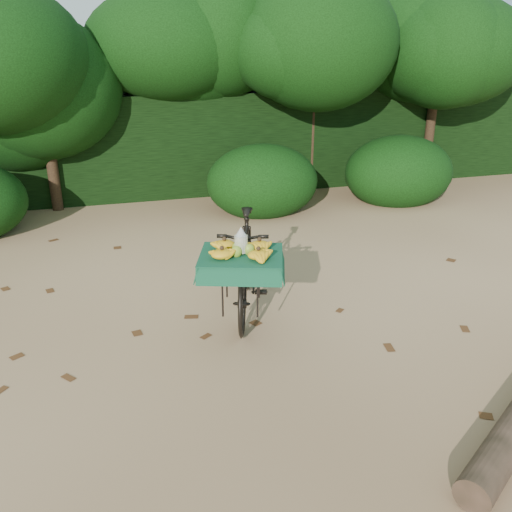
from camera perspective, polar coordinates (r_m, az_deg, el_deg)
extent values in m
plane|color=tan|center=(4.96, -1.93, -11.00)|extent=(80.00, 80.00, 0.00)
imported|color=black|center=(5.60, -1.13, -0.91)|extent=(1.01, 1.80, 1.04)
cube|color=black|center=(4.92, -1.58, -0.05)|extent=(0.50, 0.55, 0.03)
cube|color=#155038|center=(4.91, -1.58, 0.13)|extent=(0.91, 0.83, 0.01)
ellipsoid|color=olive|center=(4.89, -0.73, 0.71)|extent=(0.10, 0.08, 0.11)
ellipsoid|color=olive|center=(4.95, -1.96, 0.95)|extent=(0.10, 0.08, 0.11)
ellipsoid|color=olive|center=(4.85, -2.06, 0.50)|extent=(0.10, 0.08, 0.11)
cylinder|color=#EAE5C6|center=(4.89, -1.58, 1.30)|extent=(0.12, 0.12, 0.16)
cube|color=black|center=(10.54, -10.52, 11.81)|extent=(26.00, 1.80, 1.80)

